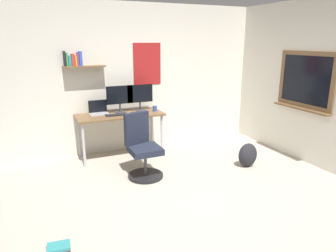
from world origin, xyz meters
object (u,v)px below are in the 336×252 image
(book_stack_on_floor, at_px, (58,250))
(computer_mouse, at_px, (133,113))
(desk, at_px, (120,118))
(laptop, at_px, (99,111))
(monitor_primary, at_px, (120,97))
(keyboard, at_px, (117,115))
(backpack, at_px, (248,155))
(monitor_secondary, at_px, (140,96))
(office_chair, at_px, (143,150))
(coffee_mug, at_px, (155,108))

(book_stack_on_floor, bearing_deg, computer_mouse, 56.63)
(desk, relative_size, computer_mouse, 14.00)
(laptop, bearing_deg, book_stack_on_floor, -110.74)
(monitor_primary, bearing_deg, computer_mouse, -45.74)
(keyboard, xyz_separation_m, backpack, (1.80, -1.20, -0.57))
(desk, bearing_deg, book_stack_on_floor, -118.64)
(monitor_secondary, relative_size, keyboard, 1.25)
(office_chair, distance_m, laptop, 1.22)
(office_chair, relative_size, monitor_primary, 2.05)
(laptop, height_order, book_stack_on_floor, laptop)
(coffee_mug, xyz_separation_m, book_stack_on_floor, (-1.88, -2.26, -0.76))
(monitor_primary, height_order, computer_mouse, monitor_primary)
(book_stack_on_floor, bearing_deg, desk, 61.36)
(computer_mouse, height_order, backpack, computer_mouse)
(desk, height_order, monitor_secondary, monitor_secondary)
(monitor_secondary, xyz_separation_m, coffee_mug, (0.23, -0.13, -0.22))
(monitor_primary, xyz_separation_m, backpack, (1.69, -1.38, -0.83))
(keyboard, relative_size, coffee_mug, 4.02)
(monitor_primary, relative_size, computer_mouse, 4.46)
(office_chair, xyz_separation_m, coffee_mug, (0.56, 0.91, 0.39))
(office_chair, xyz_separation_m, book_stack_on_floor, (-1.32, -1.35, -0.36))
(keyboard, height_order, coffee_mug, coffee_mug)
(coffee_mug, bearing_deg, keyboard, -175.92)
(laptop, height_order, monitor_primary, monitor_primary)
(office_chair, bearing_deg, desk, 94.45)
(desk, bearing_deg, office_chair, -85.55)
(monitor_secondary, height_order, coffee_mug, monitor_secondary)
(monitor_secondary, xyz_separation_m, book_stack_on_floor, (-1.65, -2.39, -0.98))
(keyboard, bearing_deg, monitor_primary, 58.08)
(desk, xyz_separation_m, monitor_secondary, (0.40, 0.10, 0.35))
(laptop, bearing_deg, coffee_mug, -10.29)
(monitor_secondary, distance_m, keyboard, 0.57)
(laptop, height_order, keyboard, laptop)
(monitor_secondary, xyz_separation_m, computer_mouse, (-0.19, -0.18, -0.25))
(monitor_primary, bearing_deg, coffee_mug, -11.96)
(computer_mouse, xyz_separation_m, backpack, (1.52, -1.20, -0.58))
(monitor_secondary, distance_m, computer_mouse, 0.36)
(monitor_primary, bearing_deg, keyboard, -121.92)
(backpack, xyz_separation_m, book_stack_on_floor, (-2.97, -1.01, -0.15))
(office_chair, distance_m, computer_mouse, 0.94)
(keyboard, relative_size, computer_mouse, 3.56)
(book_stack_on_floor, bearing_deg, keyboard, 61.99)
(office_chair, height_order, monitor_secondary, monitor_secondary)
(office_chair, bearing_deg, computer_mouse, 81.13)
(laptop, relative_size, computer_mouse, 2.98)
(computer_mouse, bearing_deg, keyboard, 180.00)
(laptop, distance_m, coffee_mug, 0.97)
(monitor_primary, xyz_separation_m, keyboard, (-0.11, -0.18, -0.26))
(backpack, bearing_deg, book_stack_on_floor, -161.22)
(monitor_primary, bearing_deg, monitor_secondary, 0.00)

